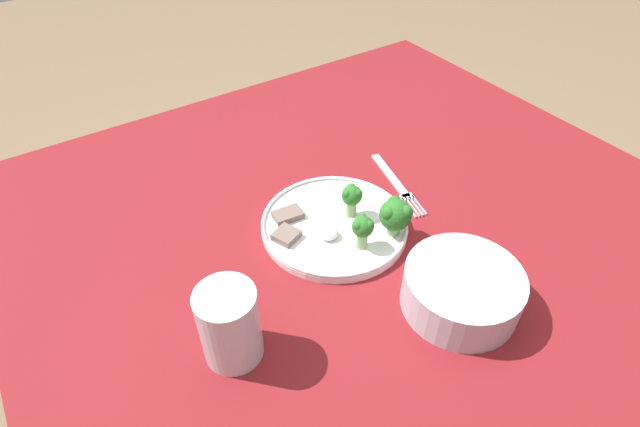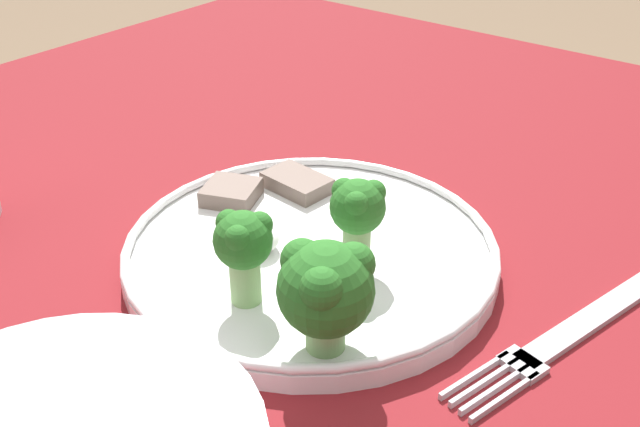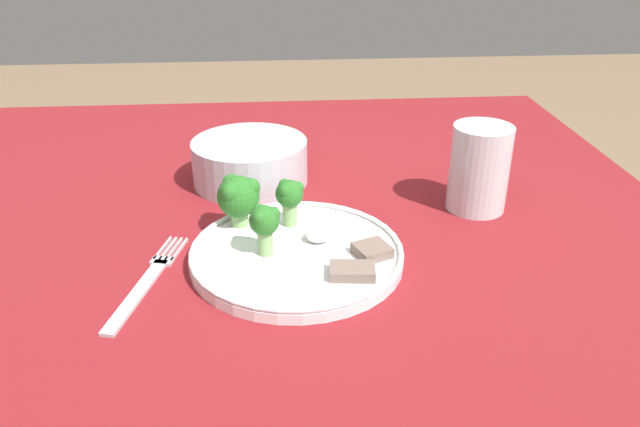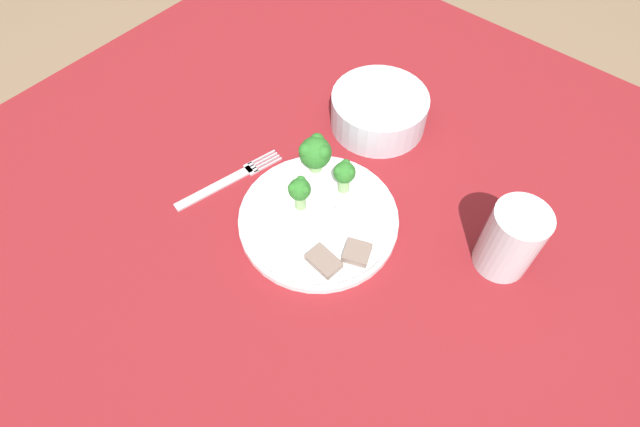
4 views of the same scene
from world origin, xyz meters
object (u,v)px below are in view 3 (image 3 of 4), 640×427
object	(u,v)px
fork	(147,282)
drinking_glass	(479,173)
cream_bowl	(250,163)
dinner_plate	(297,254)

from	to	relation	value
fork	drinking_glass	xyz separation A→B (m)	(0.40, 0.15, 0.05)
fork	drinking_glass	bearing A→B (deg)	20.59
fork	cream_bowl	distance (m)	0.28
dinner_plate	fork	world-z (taller)	dinner_plate
cream_bowl	drinking_glass	world-z (taller)	drinking_glass
dinner_plate	drinking_glass	bearing A→B (deg)	26.00
cream_bowl	fork	bearing A→B (deg)	-112.17
drinking_glass	fork	bearing A→B (deg)	-159.41
dinner_plate	fork	distance (m)	0.16
cream_bowl	drinking_glass	xyz separation A→B (m)	(0.30, -0.11, 0.02)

